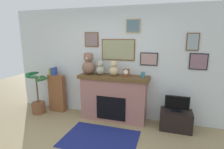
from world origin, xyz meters
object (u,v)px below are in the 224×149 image
at_px(potted_plant, 38,98).
at_px(candle_jar, 143,75).
at_px(mantel_clock, 126,73).
at_px(teddy_bear_brown, 114,69).
at_px(fireplace, 114,97).
at_px(bookshelf, 57,92).
at_px(television, 177,104).
at_px(tv_stand, 176,120).
at_px(teddy_bear_cream, 89,64).
at_px(teddy_bear_grey, 100,68).

xyz_separation_m(potted_plant, candle_jar, (2.61, 0.23, 0.72)).
distance_m(mantel_clock, teddy_bear_brown, 0.29).
height_order(fireplace, teddy_bear_brown, teddy_bear_brown).
xyz_separation_m(bookshelf, mantel_clock, (1.85, -0.04, 0.63)).
relative_size(fireplace, television, 3.31).
xyz_separation_m(potted_plant, tv_stand, (3.34, 0.17, -0.20)).
height_order(mantel_clock, teddy_bear_cream, teddy_bear_cream).
bearing_deg(bookshelf, fireplace, -0.84).
distance_m(tv_stand, teddy_bear_grey, 1.98).
height_order(mantel_clock, teddy_bear_grey, teddy_bear_grey).
bearing_deg(teddy_bear_brown, teddy_bear_cream, -179.98).
xyz_separation_m(mantel_clock, teddy_bear_brown, (-0.28, 0.00, 0.07)).
bearing_deg(tv_stand, candle_jar, 175.33).
bearing_deg(mantel_clock, teddy_bear_grey, 179.90).
bearing_deg(tv_stand, teddy_bear_grey, 178.02).
bearing_deg(potted_plant, teddy_bear_cream, 9.53).
bearing_deg(teddy_bear_grey, teddy_bear_brown, -0.00).
relative_size(television, candle_jar, 3.98).
distance_m(television, teddy_bear_grey, 1.83).
height_order(tv_stand, candle_jar, candle_jar).
bearing_deg(tv_stand, teddy_bear_cream, 178.32).
bearing_deg(bookshelf, tv_stand, -1.94).
distance_m(potted_plant, teddy_bear_cream, 1.62).
bearing_deg(teddy_bear_brown, fireplace, 119.14).
bearing_deg(teddy_bear_grey, candle_jar, 0.02).
relative_size(potted_plant, teddy_bear_brown, 3.08).
distance_m(tv_stand, teddy_bear_cream, 2.28).
bearing_deg(mantel_clock, television, -3.09).
bearing_deg(fireplace, mantel_clock, -3.74).
relative_size(teddy_bear_grey, teddy_bear_brown, 0.97).
relative_size(bookshelf, television, 2.40).
distance_m(candle_jar, teddy_bear_brown, 0.66).
bearing_deg(fireplace, teddy_bear_grey, -176.69).
height_order(tv_stand, teddy_bear_brown, teddy_bear_brown).
bearing_deg(potted_plant, teddy_bear_grey, 7.85).
bearing_deg(tv_stand, fireplace, 176.83).
height_order(fireplace, teddy_bear_cream, teddy_bear_cream).
relative_size(tv_stand, teddy_bear_brown, 1.88).
bearing_deg(potted_plant, bookshelf, 34.03).
distance_m(potted_plant, television, 3.35).
bearing_deg(tv_stand, teddy_bear_brown, 177.55).
relative_size(tv_stand, teddy_bear_grey, 1.95).
relative_size(fireplace, teddy_bear_brown, 4.74).
bearing_deg(teddy_bear_grey, television, -2.03).
bearing_deg(teddy_bear_cream, teddy_bear_brown, 0.02).
height_order(fireplace, teddy_bear_grey, teddy_bear_grey).
xyz_separation_m(mantel_clock, teddy_bear_grey, (-0.61, 0.00, 0.06)).
relative_size(bookshelf, mantel_clock, 6.93).
xyz_separation_m(bookshelf, teddy_bear_cream, (0.95, -0.04, 0.78)).
relative_size(potted_plant, teddy_bear_grey, 3.19).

